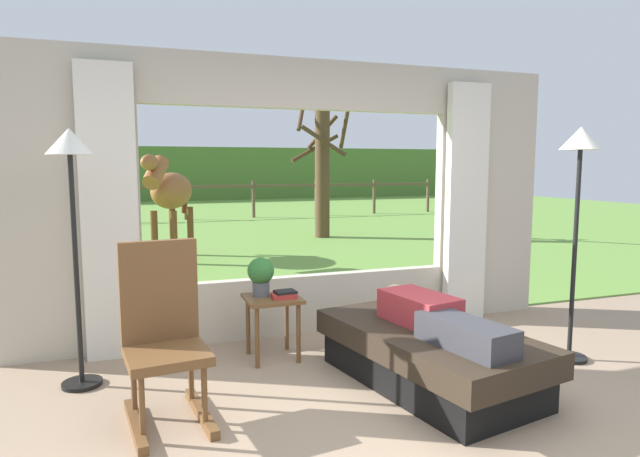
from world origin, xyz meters
TOP-DOWN VIEW (x-y plane):
  - ground_plane at (0.00, 0.00)m, footprint 12.00×12.00m
  - back_wall_with_window at (0.00, 2.26)m, footprint 5.20×0.12m
  - curtain_panel_left at (-1.69, 2.12)m, footprint 0.44×0.10m
  - curtain_panel_right at (1.69, 2.12)m, footprint 0.44×0.10m
  - outdoor_pasture_lawn at (0.00, 13.16)m, footprint 36.00×21.68m
  - distant_hill_ridge at (0.00, 23.00)m, footprint 36.00×2.00m
  - recliner_sofa at (0.47, 0.76)m, footprint 1.20×1.84m
  - reclining_person at (0.47, 0.71)m, footprint 0.45×1.43m
  - rocking_chair at (-1.37, 0.87)m, footprint 0.53×0.73m
  - side_table at (-0.46, 1.66)m, footprint 0.44×0.44m
  - potted_plant at (-0.54, 1.72)m, footprint 0.22×0.22m
  - book_stack at (-0.38, 1.60)m, footprint 0.21×0.16m
  - floor_lamp_left at (-1.91, 1.58)m, footprint 0.32×0.32m
  - floor_lamp_right at (1.83, 0.82)m, footprint 0.32×0.32m
  - horse at (-0.89, 6.65)m, footprint 1.07×1.78m
  - pasture_tree at (2.44, 8.53)m, footprint 1.27×1.17m
  - pasture_fence_line at (0.00, 13.44)m, footprint 16.10×0.10m

SIDE VIEW (x-z plane):
  - ground_plane at x=0.00m, z-range 0.00..0.00m
  - outdoor_pasture_lawn at x=0.00m, z-range 0.00..0.02m
  - recliner_sofa at x=0.47m, z-range 0.01..0.43m
  - side_table at x=-0.46m, z-range 0.17..0.69m
  - reclining_person at x=0.47m, z-range 0.41..0.63m
  - rocking_chair at x=-1.37m, z-range -0.01..1.11m
  - book_stack at x=-0.38m, z-range 0.52..0.58m
  - potted_plant at x=-0.54m, z-range 0.54..0.86m
  - pasture_fence_line at x=0.00m, z-range 0.19..1.29m
  - horse at x=-0.89m, z-range 0.29..2.02m
  - curtain_panel_left at x=-1.69m, z-range 0.00..2.40m
  - curtain_panel_right at x=1.69m, z-range 0.00..2.40m
  - distant_hill_ridge at x=0.00m, z-range 0.00..2.40m
  - back_wall_with_window at x=0.00m, z-range -0.03..2.52m
  - floor_lamp_left at x=-1.91m, z-range 0.57..2.41m
  - floor_lamp_right at x=1.83m, z-range 0.58..2.47m
  - pasture_tree at x=2.44m, z-range -0.09..3.18m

